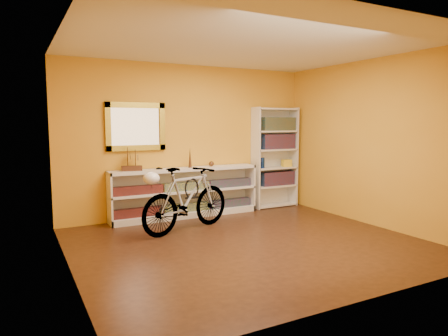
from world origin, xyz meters
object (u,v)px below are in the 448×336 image
console_unit (186,192)px  helmet (151,178)px  bicycle (187,199)px  bookcase (275,157)px

console_unit → helmet: 1.46m
helmet → console_unit: bearing=48.2°
console_unit → bicycle: bearing=-111.3°
bicycle → helmet: bearing=90.0°
bookcase → bicycle: 2.40m
bicycle → helmet: (-0.60, -0.20, 0.37)m
bookcase → helmet: (-2.79, -1.07, -0.09)m
console_unit → helmet: helmet is taller
bookcase → bicycle: bearing=-158.3°
console_unit → bicycle: bicycle is taller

